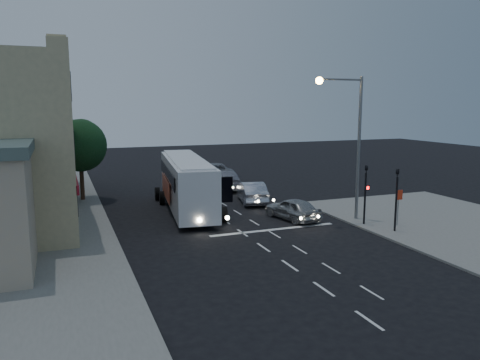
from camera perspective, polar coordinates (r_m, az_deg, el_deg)
name	(u,v)px	position (r m, az deg, el deg)	size (l,w,h in m)	color
ground	(256,242)	(25.69, 1.96, -7.59)	(120.00, 120.00, 0.00)	black
sidewalk_far	(5,228)	(31.64, -26.68, -5.25)	(12.00, 50.00, 0.12)	slate
road_markings	(254,225)	(29.10, 1.72, -5.56)	(8.00, 30.55, 0.01)	silver
tour_bus	(187,182)	(33.08, -6.52, -0.25)	(4.08, 12.41, 3.73)	white
car_suv	(293,209)	(30.59, 6.45, -3.50)	(1.70, 4.24, 1.44)	#A7A7A7
car_sedan_a	(252,192)	(35.62, 1.46, -1.49)	(1.70, 4.89, 1.61)	#B2B5C3
car_sedan_b	(227,180)	(41.44, -1.57, 0.04)	(2.27, 5.59, 1.62)	#9595A1
car_sedan_c	(214,171)	(46.92, -3.22, 1.11)	(2.70, 5.86, 1.63)	gray
car_extra	(197,165)	(52.11, -5.21, 1.78)	(1.50, 4.29, 1.41)	gray
traffic_signal_main	(366,187)	(29.51, 15.07, -0.87)	(0.25, 0.35, 4.10)	black
traffic_signal_side	(397,192)	(28.41, 18.56, -1.42)	(0.18, 0.15, 4.10)	black
regulatory_sign	(399,202)	(29.92, 18.78, -2.52)	(0.45, 0.12, 2.20)	slate
streetlight	(351,132)	(30.14, 13.34, 5.75)	(3.32, 0.44, 9.00)	slate
low_building_north	(10,154)	(42.95, -26.24, 2.88)	(9.40, 9.40, 6.50)	tan
street_tree	(80,143)	(37.76, -18.95, 4.28)	(4.00, 4.00, 6.20)	black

